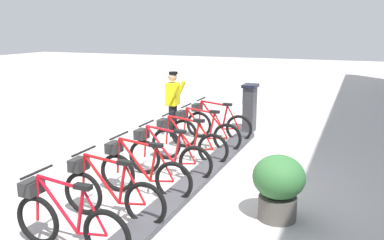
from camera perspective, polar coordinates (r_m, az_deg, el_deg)
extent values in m
plane|color=beige|center=(7.38, -0.13, -9.20)|extent=(60.00, 60.00, 0.00)
cube|color=#47474C|center=(7.36, -0.13, -8.84)|extent=(0.44, 7.43, 0.10)
cube|color=#38383D|center=(11.07, 8.00, 1.44)|extent=(0.28, 0.44, 1.20)
cube|color=#194C8C|center=(11.04, 7.30, 3.28)|extent=(0.03, 0.30, 0.40)
cube|color=black|center=(10.96, 8.10, 4.72)|extent=(0.36, 0.52, 0.08)
torus|color=black|center=(10.09, 6.53, -1.18)|extent=(0.67, 0.07, 0.67)
torus|color=black|center=(10.41, 0.96, -0.65)|extent=(0.67, 0.07, 0.67)
cylinder|color=red|center=(10.24, 2.75, 0.70)|extent=(0.60, 0.05, 0.70)
cylinder|color=red|center=(10.14, 4.58, 0.35)|extent=(0.16, 0.04, 0.61)
cylinder|color=red|center=(10.16, 3.09, 2.33)|extent=(0.69, 0.05, 0.11)
cylinder|color=red|center=(10.16, 5.37, -1.22)|extent=(0.43, 0.03, 0.09)
cylinder|color=red|center=(10.07, 5.73, 0.40)|extent=(0.33, 0.03, 0.56)
cylinder|color=red|center=(10.34, 1.12, 0.99)|extent=(0.10, 0.04, 0.62)
cube|color=black|center=(10.05, 4.94, 2.16)|extent=(0.22, 0.10, 0.06)
cylinder|color=black|center=(10.26, 1.29, 2.93)|extent=(0.03, 0.54, 0.03)
cube|color=#2D2D2D|center=(10.34, 0.71, 1.77)|extent=(0.20, 0.28, 0.18)
torus|color=black|center=(9.21, 4.90, -2.51)|extent=(0.67, 0.07, 0.67)
torus|color=black|center=(9.56, -1.11, -1.88)|extent=(0.67, 0.07, 0.67)
cylinder|color=red|center=(9.37, 0.80, -0.43)|extent=(0.60, 0.05, 0.70)
cylinder|color=red|center=(9.26, 2.77, -0.82)|extent=(0.16, 0.04, 0.61)
cylinder|color=red|center=(9.28, 1.15, 1.34)|extent=(0.69, 0.05, 0.11)
cylinder|color=red|center=(9.28, 3.64, -2.54)|extent=(0.43, 0.03, 0.09)
cylinder|color=red|center=(9.19, 4.03, -0.78)|extent=(0.33, 0.03, 0.56)
cylinder|color=red|center=(9.48, -0.95, -0.10)|extent=(0.10, 0.04, 0.62)
cube|color=black|center=(9.17, 3.15, 1.15)|extent=(0.22, 0.10, 0.06)
cylinder|color=black|center=(9.39, -0.79, 2.01)|extent=(0.03, 0.54, 0.03)
cube|color=#2D2D2D|center=(9.48, -1.40, 0.75)|extent=(0.20, 0.28, 0.18)
torus|color=black|center=(8.35, 2.93, -4.11)|extent=(0.67, 0.07, 0.67)
torus|color=black|center=(8.74, -3.59, -3.35)|extent=(0.67, 0.07, 0.67)
cylinder|color=red|center=(8.52, -1.54, -1.79)|extent=(0.60, 0.05, 0.70)
cylinder|color=red|center=(8.40, 0.60, -2.24)|extent=(0.16, 0.04, 0.61)
cylinder|color=red|center=(8.43, -1.18, 0.15)|extent=(0.69, 0.05, 0.11)
cylinder|color=red|center=(8.43, 1.56, -4.13)|extent=(0.43, 0.03, 0.09)
cylinder|color=red|center=(8.32, 1.96, -2.20)|extent=(0.33, 0.03, 0.56)
cylinder|color=red|center=(8.64, -3.44, -1.41)|extent=(0.10, 0.04, 0.62)
cube|color=black|center=(8.30, 0.99, -0.08)|extent=(0.22, 0.10, 0.06)
cylinder|color=black|center=(8.55, -3.29, 0.89)|extent=(0.03, 0.54, 0.03)
cube|color=#2D2D2D|center=(8.64, -3.93, -0.48)|extent=(0.20, 0.28, 0.18)
torus|color=black|center=(7.51, 0.50, -6.07)|extent=(0.67, 0.07, 0.67)
torus|color=black|center=(7.93, -6.59, -5.10)|extent=(0.67, 0.07, 0.67)
cylinder|color=red|center=(7.70, -4.40, -3.43)|extent=(0.60, 0.05, 0.70)
cylinder|color=red|center=(7.57, -2.07, -3.97)|extent=(0.16, 0.04, 0.61)
cylinder|color=red|center=(7.59, -4.04, -1.31)|extent=(0.69, 0.05, 0.11)
cylinder|color=red|center=(7.59, -1.00, -6.07)|extent=(0.43, 0.03, 0.09)
cylinder|color=red|center=(7.48, -0.58, -3.95)|extent=(0.33, 0.03, 0.56)
cylinder|color=red|center=(7.83, -6.45, -2.99)|extent=(0.10, 0.04, 0.62)
cube|color=black|center=(7.45, -1.67, -1.60)|extent=(0.22, 0.10, 0.06)
cylinder|color=black|center=(7.73, -6.33, -0.46)|extent=(0.03, 0.54, 0.03)
cube|color=#2D2D2D|center=(7.83, -6.99, -1.96)|extent=(0.20, 0.28, 0.18)
torus|color=black|center=(6.69, -2.56, -8.50)|extent=(0.67, 0.07, 0.67)
torus|color=black|center=(7.17, -10.27, -7.22)|extent=(0.67, 0.07, 0.67)
cylinder|color=red|center=(6.90, -7.95, -5.46)|extent=(0.60, 0.05, 0.70)
cylinder|color=red|center=(6.76, -5.41, -6.11)|extent=(0.16, 0.04, 0.61)
cylinder|color=red|center=(6.79, -7.59, -3.12)|extent=(0.69, 0.05, 0.11)
cylinder|color=red|center=(6.79, -4.20, -8.46)|extent=(0.43, 0.03, 0.09)
cylinder|color=red|center=(6.66, -3.78, -6.13)|extent=(0.33, 0.03, 0.56)
cylinder|color=red|center=(7.05, -10.16, -4.91)|extent=(0.10, 0.04, 0.62)
cube|color=black|center=(6.63, -5.01, -3.48)|extent=(0.22, 0.10, 0.06)
cylinder|color=black|center=(6.94, -10.07, -2.13)|extent=(0.03, 0.54, 0.03)
cube|color=#2D2D2D|center=(7.05, -10.76, -3.76)|extent=(0.20, 0.28, 0.18)
torus|color=black|center=(5.91, -6.50, -11.56)|extent=(0.67, 0.07, 0.67)
torus|color=black|center=(6.45, -14.84, -9.79)|extent=(0.67, 0.07, 0.67)
cylinder|color=red|center=(6.16, -12.42, -7.96)|extent=(0.60, 0.05, 0.70)
cylinder|color=red|center=(5.99, -9.66, -8.79)|extent=(0.16, 0.04, 0.61)
cylinder|color=red|center=(6.02, -12.08, -5.38)|extent=(0.69, 0.05, 0.11)
cylinder|color=red|center=(6.02, -8.31, -11.43)|extent=(0.43, 0.03, 0.09)
cylinder|color=red|center=(5.88, -7.89, -8.87)|extent=(0.33, 0.03, 0.56)
cylinder|color=red|center=(6.32, -14.78, -7.26)|extent=(0.10, 0.04, 0.62)
cube|color=black|center=(5.85, -9.28, -5.88)|extent=(0.22, 0.10, 0.06)
cylinder|color=black|center=(6.19, -14.75, -4.19)|extent=(0.03, 0.54, 0.03)
cube|color=#2D2D2D|center=(6.32, -15.44, -5.97)|extent=(0.20, 0.28, 0.18)
torus|color=black|center=(5.19, -11.71, -15.41)|extent=(0.67, 0.07, 0.67)
torus|color=black|center=(5.80, -20.61, -12.88)|extent=(0.67, 0.07, 0.67)
cylinder|color=red|center=(5.47, -18.15, -11.04)|extent=(0.60, 0.05, 0.70)
cylinder|color=red|center=(5.28, -15.21, -12.14)|extent=(0.16, 0.04, 0.61)
cylinder|color=red|center=(5.32, -17.87, -8.22)|extent=(0.69, 0.05, 0.11)
cylinder|color=red|center=(5.32, -13.67, -15.15)|extent=(0.43, 0.03, 0.09)
cylinder|color=red|center=(5.15, -13.30, -12.35)|extent=(0.33, 0.03, 0.56)
cylinder|color=red|center=(5.65, -20.63, -10.13)|extent=(0.10, 0.04, 0.62)
cube|color=black|center=(5.12, -14.89, -8.93)|extent=(0.22, 0.10, 0.06)
cylinder|color=black|center=(5.51, -20.69, -6.76)|extent=(0.03, 0.54, 0.03)
cube|color=#2D2D2D|center=(5.66, -21.34, -8.68)|extent=(0.20, 0.28, 0.18)
cube|color=white|center=(10.72, -2.14, -1.83)|extent=(0.27, 0.14, 0.10)
cube|color=white|center=(10.56, -3.13, -2.08)|extent=(0.27, 0.14, 0.10)
cylinder|color=black|center=(10.64, -2.48, 0.15)|extent=(0.15, 0.15, 0.82)
cylinder|color=black|center=(10.46, -2.83, -0.08)|extent=(0.15, 0.15, 0.82)
cube|color=yellow|center=(10.42, -2.69, 3.63)|extent=(0.30, 0.43, 0.56)
cylinder|color=yellow|center=(10.63, -1.73, 3.98)|extent=(0.34, 0.14, 0.57)
cylinder|color=yellow|center=(10.14, -2.62, 3.54)|extent=(0.34, 0.14, 0.57)
sphere|color=tan|center=(10.36, -2.72, 5.98)|extent=(0.22, 0.22, 0.22)
cylinder|color=black|center=(10.34, -2.62, 6.53)|extent=(0.22, 0.22, 0.06)
cylinder|color=#59544C|center=(6.29, 11.74, -11.79)|extent=(0.56, 0.56, 0.35)
ellipsoid|color=#367138|center=(6.11, 11.94, -7.74)|extent=(0.76, 0.76, 0.64)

